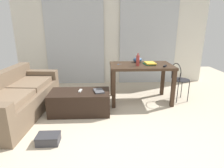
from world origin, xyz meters
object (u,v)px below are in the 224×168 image
(coffee_table, at_px, (80,102))
(bottle_near, at_px, (138,61))
(bowl, at_px, (138,60))
(couch, at_px, (16,99))
(wire_chair, at_px, (179,77))
(magazine, at_px, (99,91))
(shoebox, at_px, (48,139))
(tv_remote_on_table, at_px, (165,66))
(craft_table, at_px, (141,70))
(tv_remote_primary, at_px, (80,91))
(book_stack, at_px, (150,63))
(scissors, at_px, (119,64))

(coffee_table, distance_m, bottle_near, 1.37)
(bottle_near, distance_m, bowl, 0.37)
(coffee_table, bearing_deg, couch, -179.27)
(wire_chair, xyz_separation_m, bottle_near, (-0.89, -0.10, 0.38))
(magazine, bearing_deg, shoebox, -138.95)
(bottle_near, height_order, tv_remote_on_table, bottle_near)
(coffee_table, xyz_separation_m, craft_table, (1.21, 0.52, 0.47))
(bottle_near, height_order, tv_remote_primary, bottle_near)
(bowl, relative_size, tv_remote_primary, 1.27)
(wire_chair, bearing_deg, tv_remote_on_table, -152.99)
(craft_table, bearing_deg, tv_remote_primary, -157.55)
(tv_remote_on_table, distance_m, tv_remote_primary, 1.69)
(couch, relative_size, coffee_table, 1.97)
(couch, relative_size, bottle_near, 8.56)
(bottle_near, xyz_separation_m, book_stack, (0.27, 0.13, -0.08))
(tv_remote_primary, bearing_deg, book_stack, 27.92)
(scissors, bearing_deg, book_stack, -3.33)
(book_stack, bearing_deg, magazine, -152.71)
(bottle_near, bearing_deg, couch, -169.56)
(craft_table, xyz_separation_m, scissors, (-0.45, 0.04, 0.12))
(scissors, bearing_deg, bowl, 24.58)
(craft_table, bearing_deg, bottle_near, -128.18)
(scissors, height_order, shoebox, scissors)
(coffee_table, height_order, wire_chair, wire_chair)
(couch, bearing_deg, coffee_table, 0.73)
(wire_chair, bearing_deg, tv_remote_primary, -166.79)
(bowl, height_order, tv_remote_primary, bowl)
(couch, distance_m, book_stack, 2.63)
(bottle_near, relative_size, book_stack, 0.84)
(book_stack, distance_m, tv_remote_on_table, 0.33)
(tv_remote_primary, bearing_deg, magazine, 2.09)
(couch, height_order, bottle_near, bottle_near)
(craft_table, height_order, tv_remote_on_table, tv_remote_on_table)
(coffee_table, xyz_separation_m, wire_chair, (2.01, 0.50, 0.31))
(couch, distance_m, bottle_near, 2.36)
(craft_table, bearing_deg, magazine, -148.45)
(bowl, bearing_deg, magazine, -137.31)
(wire_chair, bearing_deg, book_stack, 176.73)
(tv_remote_primary, bearing_deg, shoebox, -101.37)
(couch, height_order, tv_remote_primary, couch)
(couch, relative_size, shoebox, 6.90)
(bottle_near, relative_size, tv_remote_on_table, 1.60)
(couch, distance_m, tv_remote_on_table, 2.83)
(wire_chair, relative_size, bowl, 4.34)
(craft_table, distance_m, wire_chair, 0.81)
(bowl, bearing_deg, craft_table, -81.23)
(craft_table, height_order, scissors, scissors)
(bottle_near, xyz_separation_m, magazine, (-0.77, -0.41, -0.48))
(bottle_near, distance_m, scissors, 0.41)
(tv_remote_on_table, xyz_separation_m, tv_remote_primary, (-1.63, -0.28, -0.38))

